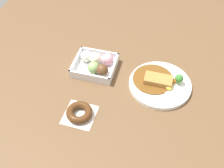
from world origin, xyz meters
TOP-DOWN VIEW (x-y plane):
  - ground_plane at (0.00, 0.00)m, footprint 1.60×1.60m
  - curry_plate at (-0.15, -0.03)m, footprint 0.26×0.26m
  - donut_box at (0.14, -0.05)m, footprint 0.18×0.16m
  - chocolate_ring_donut at (0.12, 0.20)m, footprint 0.12×0.12m

SIDE VIEW (x-z plane):
  - ground_plane at x=0.00m, z-range 0.00..0.00m
  - curry_plate at x=-0.15m, z-range -0.02..0.05m
  - chocolate_ring_donut at x=0.12m, z-range 0.00..0.03m
  - donut_box at x=0.14m, z-range 0.00..0.06m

